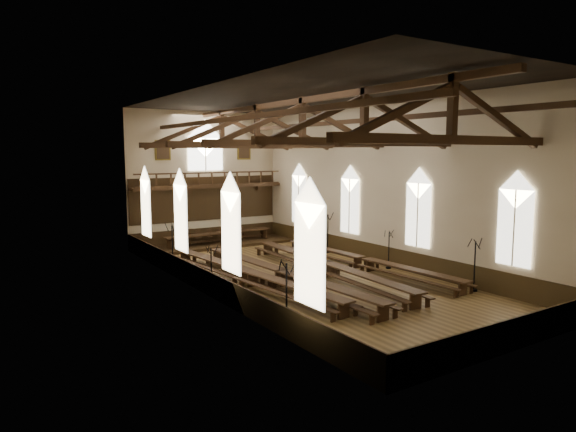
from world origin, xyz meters
The scene contains 21 objects.
ground centered at (0.00, 0.00, 0.00)m, with size 26.00×26.00×0.00m, color brown.
room_walls centered at (0.00, 0.00, 6.46)m, with size 26.00×26.00×26.00m.
wainscot_band centered at (0.00, 0.00, 0.60)m, with size 12.00×26.00×1.20m.
side_windows centered at (0.00, 0.00, 3.74)m, with size 11.85×19.80×4.50m.
end_window centered at (0.00, 12.90, 7.22)m, with size 2.80×0.12×3.80m.
minstrels_gallery centered at (0.00, 12.66, 3.91)m, with size 11.80×1.24×3.70m.
portraits centered at (0.00, 12.90, 7.10)m, with size 7.75×0.09×1.45m.
roof_trusses centered at (0.00, 0.00, 8.22)m, with size 11.70×25.70×2.80m.
refectory_row_a centered at (-3.42, 0.04, 0.58)m, with size 2.33×14.92×0.79m.
refectory_row_b centered at (-1.91, -0.97, 0.60)m, with size 2.04×15.17×0.82m.
refectory_row_c centered at (1.27, -0.56, 0.60)m, with size 2.14×15.15×0.82m.
refectory_row_d centered at (4.09, -0.54, 0.55)m, with size 1.83×14.48×0.75m.
dais centered at (0.34, 11.40, 0.10)m, with size 11.40×3.08×0.21m, color #33250F.
high_table centered at (0.34, 11.40, 0.89)m, with size 8.62×1.43×0.80m.
high_chairs centered at (0.34, 12.23, 0.73)m, with size 4.95×0.45×0.95m.
candelabrum_left_near centered at (-5.55, -7.00, 0.87)m, with size 0.83×0.87×2.87m.
candelabrum_left_mid centered at (-5.55, -0.07, 0.71)m, with size 0.71×0.67×2.35m.
candelabrum_left_far centered at (-5.55, 5.34, 0.87)m, with size 0.87×0.81×2.86m.
candelabrum_right_near centered at (5.55, -7.17, 0.82)m, with size 0.77×0.81×2.68m.
candelabrum_right_mid centered at (5.55, -1.11, 0.71)m, with size 0.67×0.70×2.33m.
candelabrum_right_far centered at (5.55, 4.90, 0.86)m, with size 0.80×0.85×2.82m.
Camera 1 is at (-15.98, -23.16, 6.90)m, focal length 32.00 mm.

